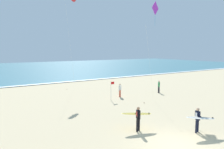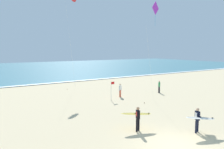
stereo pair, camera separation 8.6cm
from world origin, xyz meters
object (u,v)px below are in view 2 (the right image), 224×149
Objects in this scene: surfer_lead at (199,118)px; surfer_trailing at (137,116)px; kite_diamond_violet_mid at (155,11)px; lifeguard_flag at (112,89)px; bystander_white_top at (120,90)px; bystander_green_top at (159,87)px.

surfer_trailing is (-3.11, 2.61, 0.00)m from surfer_lead.
kite_diamond_violet_mid is at bearing 65.33° from surfer_lead.
lifeguard_flag reaches higher than surfer_lead.
surfer_trailing is 8.91m from lifeguard_flag.
surfer_trailing is 1.43× the size of bystander_white_top.
surfer_trailing is at bearing -117.66° from bystander_white_top.
surfer_trailing is 13.32m from bystander_green_top.
surfer_lead is 1.31× the size of bystander_white_top.
bystander_white_top is (1.69, 11.75, -0.23)m from surfer_lead.
bystander_green_top is 7.25m from lifeguard_flag.
surfer_trailing is 10.33m from bystander_white_top.
bystander_green_top and bystander_white_top have the same top height.
bystander_green_top is at bearing 39.08° from surfer_trailing.
surfer_lead is at bearing -39.99° from surfer_trailing.
surfer_lead is 1.31× the size of bystander_green_top.
bystander_white_top is at bearing 62.34° from surfer_trailing.
surfer_lead and surfer_trailing have the same top height.
bystander_white_top is 0.76× the size of lifeguard_flag.
bystander_green_top is (3.30, 2.45, -8.79)m from kite_diamond_violet_mid.
surfer_trailing reaches higher than bystander_white_top.
kite_diamond_violet_mid is 6.67× the size of bystander_white_top.
surfer_trailing is 1.43× the size of bystander_green_top.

